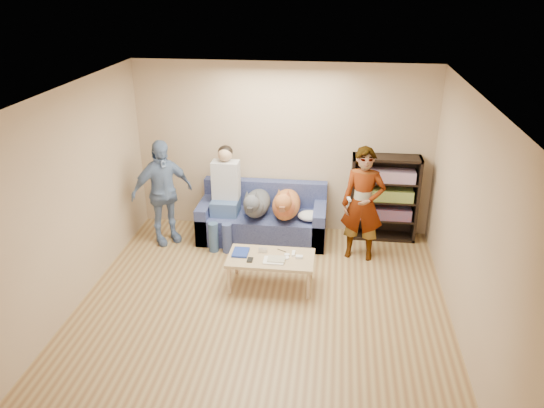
# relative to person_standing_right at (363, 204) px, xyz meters

# --- Properties ---
(ground) EXTENTS (5.00, 5.00, 0.00)m
(ground) POSITION_rel_person_standing_right_xyz_m (-1.21, -1.66, -0.81)
(ground) COLOR brown
(ground) RESTS_ON ground
(ceiling) EXTENTS (5.00, 5.00, 0.00)m
(ceiling) POSITION_rel_person_standing_right_xyz_m (-1.21, -1.66, 1.79)
(ceiling) COLOR white
(ceiling) RESTS_ON ground
(wall_back) EXTENTS (4.50, 0.00, 4.50)m
(wall_back) POSITION_rel_person_standing_right_xyz_m (-1.21, 0.84, 0.49)
(wall_back) COLOR tan
(wall_back) RESTS_ON ground
(wall_front) EXTENTS (4.50, 0.00, 4.50)m
(wall_front) POSITION_rel_person_standing_right_xyz_m (-1.21, -4.16, 0.49)
(wall_front) COLOR tan
(wall_front) RESTS_ON ground
(wall_left) EXTENTS (0.00, 5.00, 5.00)m
(wall_left) POSITION_rel_person_standing_right_xyz_m (-3.46, -1.66, 0.49)
(wall_left) COLOR tan
(wall_left) RESTS_ON ground
(wall_right) EXTENTS (0.00, 5.00, 5.00)m
(wall_right) POSITION_rel_person_standing_right_xyz_m (1.04, -1.66, 0.49)
(wall_right) COLOR tan
(wall_right) RESTS_ON ground
(blanket) EXTENTS (0.36, 0.31, 0.12)m
(blanket) POSITION_rel_person_standing_right_xyz_m (-0.74, 0.23, -0.32)
(blanket) COLOR silver
(blanket) RESTS_ON sofa
(person_standing_right) EXTENTS (0.64, 0.46, 1.63)m
(person_standing_right) POSITION_rel_person_standing_right_xyz_m (0.00, 0.00, 0.00)
(person_standing_right) COLOR gray
(person_standing_right) RESTS_ON ground
(person_standing_left) EXTENTS (0.96, 0.89, 1.59)m
(person_standing_left) POSITION_rel_person_standing_right_xyz_m (-2.90, 0.12, -0.02)
(person_standing_left) COLOR #6B84AC
(person_standing_left) RESTS_ON ground
(held_controller) EXTENTS (0.06, 0.12, 0.03)m
(held_controller) POSITION_rel_person_standing_right_xyz_m (-0.20, -0.20, 0.15)
(held_controller) COLOR silver
(held_controller) RESTS_ON person_standing_right
(notebook_blue) EXTENTS (0.20, 0.26, 0.03)m
(notebook_blue) POSITION_rel_person_standing_right_xyz_m (-1.56, -0.88, -0.38)
(notebook_blue) COLOR navy
(notebook_blue) RESTS_ON coffee_table
(papers) EXTENTS (0.26, 0.20, 0.02)m
(papers) POSITION_rel_person_standing_right_xyz_m (-1.11, -1.03, -0.39)
(papers) COLOR white
(papers) RESTS_ON coffee_table
(magazine) EXTENTS (0.22, 0.17, 0.01)m
(magazine) POSITION_rel_person_standing_right_xyz_m (-1.08, -1.01, -0.37)
(magazine) COLOR #ACA489
(magazine) RESTS_ON coffee_table
(camera_silver) EXTENTS (0.11, 0.06, 0.05)m
(camera_silver) POSITION_rel_person_standing_right_xyz_m (-1.28, -0.81, -0.37)
(camera_silver) COLOR #BABBBF
(camera_silver) RESTS_ON coffee_table
(controller_a) EXTENTS (0.04, 0.13, 0.03)m
(controller_a) POSITION_rel_person_standing_right_xyz_m (-0.88, -0.83, -0.38)
(controller_a) COLOR white
(controller_a) RESTS_ON coffee_table
(controller_b) EXTENTS (0.09, 0.06, 0.03)m
(controller_b) POSITION_rel_person_standing_right_xyz_m (-0.80, -0.91, -0.38)
(controller_b) COLOR white
(controller_b) RESTS_ON coffee_table
(headphone_cup_a) EXTENTS (0.07, 0.07, 0.02)m
(headphone_cup_a) POSITION_rel_person_standing_right_xyz_m (-0.96, -0.95, -0.38)
(headphone_cup_a) COLOR white
(headphone_cup_a) RESTS_ON coffee_table
(headphone_cup_b) EXTENTS (0.07, 0.07, 0.02)m
(headphone_cup_b) POSITION_rel_person_standing_right_xyz_m (-0.96, -0.87, -0.38)
(headphone_cup_b) COLOR white
(headphone_cup_b) RESTS_ON coffee_table
(pen_orange) EXTENTS (0.13, 0.06, 0.01)m
(pen_orange) POSITION_rel_person_standing_right_xyz_m (-1.18, -1.09, -0.39)
(pen_orange) COLOR #C9601C
(pen_orange) RESTS_ON coffee_table
(pen_black) EXTENTS (0.13, 0.08, 0.01)m
(pen_black) POSITION_rel_person_standing_right_xyz_m (-1.04, -0.75, -0.39)
(pen_black) COLOR black
(pen_black) RESTS_ON coffee_table
(wallet) EXTENTS (0.07, 0.12, 0.02)m
(wallet) POSITION_rel_person_standing_right_xyz_m (-1.41, -1.05, -0.39)
(wallet) COLOR black
(wallet) RESTS_ON coffee_table
(sofa) EXTENTS (1.90, 0.85, 0.82)m
(sofa) POSITION_rel_person_standing_right_xyz_m (-1.46, 0.44, -0.53)
(sofa) COLOR #515B93
(sofa) RESTS_ON ground
(person_seated) EXTENTS (0.40, 0.73, 1.47)m
(person_seated) POSITION_rel_person_standing_right_xyz_m (-2.01, 0.31, -0.04)
(person_seated) COLOR #435F94
(person_seated) RESTS_ON sofa
(dog_gray) EXTENTS (0.39, 1.24, 0.56)m
(dog_gray) POSITION_rel_person_standing_right_xyz_m (-1.54, 0.27, -0.19)
(dog_gray) COLOR #44474E
(dog_gray) RESTS_ON sofa
(dog_tan) EXTENTS (0.41, 1.16, 0.59)m
(dog_tan) POSITION_rel_person_standing_right_xyz_m (-1.10, 0.26, -0.18)
(dog_tan) COLOR #B15836
(dog_tan) RESTS_ON sofa
(coffee_table) EXTENTS (1.10, 0.60, 0.42)m
(coffee_table) POSITION_rel_person_standing_right_xyz_m (-1.16, -0.93, -0.44)
(coffee_table) COLOR tan
(coffee_table) RESTS_ON ground
(bookshelf) EXTENTS (1.00, 0.34, 1.30)m
(bookshelf) POSITION_rel_person_standing_right_xyz_m (0.34, 0.67, -0.13)
(bookshelf) COLOR black
(bookshelf) RESTS_ON ground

